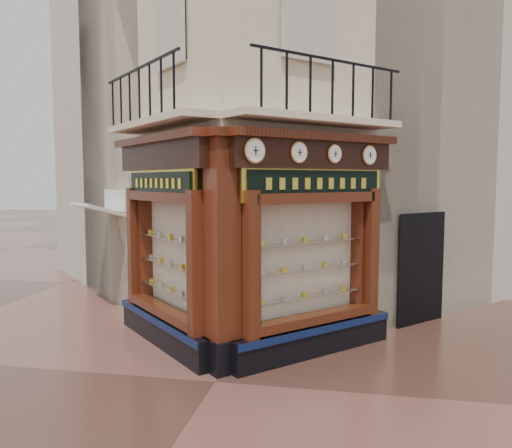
% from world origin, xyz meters
% --- Properties ---
extents(ground, '(80.00, 80.00, 0.00)m').
position_xyz_m(ground, '(0.00, 0.00, 0.00)').
color(ground, '#4B2C23').
rests_on(ground, ground).
extents(main_building, '(11.31, 11.31, 12.00)m').
position_xyz_m(main_building, '(0.00, 6.16, 6.00)').
color(main_building, beige).
rests_on(main_building, ground).
extents(neighbour_left, '(11.31, 11.31, 11.00)m').
position_xyz_m(neighbour_left, '(-2.47, 8.63, 5.50)').
color(neighbour_left, '#B7AF9F').
rests_on(neighbour_left, ground).
extents(neighbour_right, '(11.31, 11.31, 11.00)m').
position_xyz_m(neighbour_right, '(2.47, 8.63, 5.50)').
color(neighbour_right, '#B7AF9F').
rests_on(neighbour_right, ground).
extents(shopfront_left, '(2.86, 2.86, 3.98)m').
position_xyz_m(shopfront_left, '(-1.41, 1.57, 1.98)').
color(shopfront_left, black).
rests_on(shopfront_left, ground).
extents(shopfront_right, '(2.86, 2.86, 3.98)m').
position_xyz_m(shopfront_right, '(1.41, 1.57, 1.98)').
color(shopfront_right, black).
rests_on(shopfront_right, ground).
extents(corner_pilaster, '(0.85, 0.85, 3.98)m').
position_xyz_m(corner_pilaster, '(0.00, 0.50, 1.95)').
color(corner_pilaster, black).
rests_on(corner_pilaster, ground).
extents(balcony, '(5.94, 2.97, 1.03)m').
position_xyz_m(balcony, '(0.00, 1.49, 4.22)').
color(balcony, beige).
rests_on(balcony, ground).
extents(clock_a, '(0.32, 0.32, 0.40)m').
position_xyz_m(clock_a, '(0.55, 0.44, 3.62)').
color(clock_a, '#CF8745').
rests_on(clock_a, ground).
extents(clock_b, '(0.29, 0.29, 0.36)m').
position_xyz_m(clock_b, '(1.18, 1.08, 3.62)').
color(clock_b, '#CF8745').
rests_on(clock_b, ground).
extents(clock_c, '(0.27, 0.27, 0.33)m').
position_xyz_m(clock_c, '(1.75, 1.65, 3.62)').
color(clock_c, '#CF8745').
rests_on(clock_c, ground).
extents(clock_d, '(0.29, 0.29, 0.36)m').
position_xyz_m(clock_d, '(2.37, 2.27, 3.62)').
color(clock_d, '#CF8745').
rests_on(clock_d, ground).
extents(awning, '(1.72, 1.72, 0.33)m').
position_xyz_m(awning, '(-3.92, 3.71, 0.00)').
color(awning, silver).
rests_on(awning, ground).
extents(signboard_left, '(2.06, 2.06, 0.55)m').
position_xyz_m(signboard_left, '(-1.46, 1.51, 3.10)').
color(signboard_left, yellow).
rests_on(signboard_left, ground).
extents(signboard_right, '(2.28, 2.28, 0.61)m').
position_xyz_m(signboard_right, '(1.46, 1.51, 3.10)').
color(signboard_right, yellow).
rests_on(signboard_right, ground).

